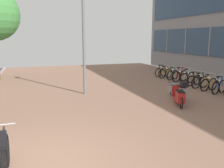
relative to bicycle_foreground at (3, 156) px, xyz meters
name	(u,v)px	position (x,y,z in m)	size (l,w,h in m)	color
ground	(102,159)	(2.16, 0.03, -0.43)	(21.00, 40.00, 0.13)	#333339
bicycle_foreground	(3,156)	(0.00, 0.00, 0.00)	(0.67, 1.49, 1.14)	black
bicycle_rack_02	(219,87)	(9.84, 4.66, -0.06)	(1.33, 0.55, 1.00)	black
bicycle_rack_03	(209,84)	(9.83, 5.41, -0.06)	(1.34, 0.48, 0.99)	black
bicycle_rack_04	(200,82)	(9.85, 6.16, -0.06)	(1.33, 0.48, 0.98)	black
bicycle_rack_05	(194,80)	(10.01, 6.90, -0.08)	(1.27, 0.52, 0.93)	black
bicycle_rack_06	(187,78)	(10.07, 7.65, -0.05)	(1.39, 0.51, 1.01)	black
bicycle_rack_07	(180,76)	(10.02, 8.39, -0.05)	(1.43, 0.48, 1.03)	black
bicycle_rack_08	(173,75)	(9.93, 9.14, -0.07)	(1.23, 0.59, 0.96)	black
bicycle_rack_09	(166,73)	(9.83, 9.89, -0.07)	(1.32, 0.47, 0.97)	black
bicycle_rack_10	(161,72)	(9.88, 10.63, -0.07)	(1.26, 0.55, 0.95)	black
scooter_near	(179,97)	(6.59, 3.42, -0.03)	(0.89, 1.73, 0.76)	black
scooter_mid	(180,91)	(7.18, 4.26, 0.01)	(0.60, 1.66, 0.94)	black
lamp_post	(84,36)	(3.23, 6.82, 2.52)	(0.20, 0.52, 5.22)	slate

